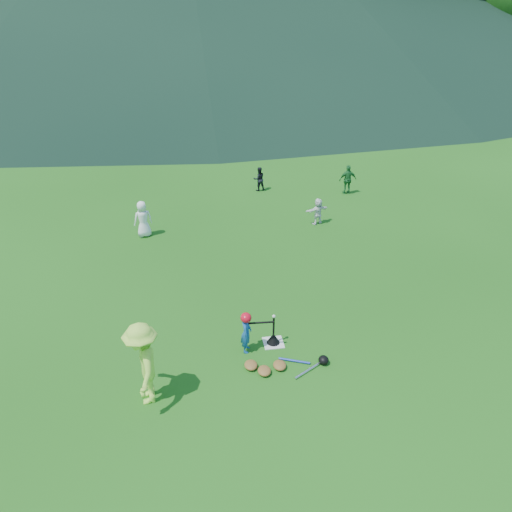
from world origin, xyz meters
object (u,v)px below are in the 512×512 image
at_px(adult_coach, 143,364).
at_px(batter_child, 246,333).
at_px(fielder_a, 143,219).
at_px(fielder_b, 259,179).
at_px(home_plate, 273,343).
at_px(fielder_c, 348,180).
at_px(fielder_d, 318,211).
at_px(batting_tee, 273,338).
at_px(equipment_pile, 280,366).

bearing_deg(adult_coach, batter_child, 115.59).
xyz_separation_m(fielder_a, fielder_b, (4.30, 3.42, -0.12)).
relative_size(home_plate, fielder_b, 0.48).
xyz_separation_m(batter_child, fielder_c, (5.16, 8.74, 0.09)).
xyz_separation_m(fielder_b, fielder_c, (3.30, -0.87, 0.09)).
height_order(fielder_d, batting_tee, fielder_d).
xyz_separation_m(adult_coach, fielder_d, (5.41, 7.39, -0.42)).
distance_m(home_plate, fielder_d, 6.65).
bearing_deg(home_plate, batter_child, -166.67).
bearing_deg(fielder_d, adult_coach, 37.05).
bearing_deg(batting_tee, fielder_a, 116.95).
relative_size(batter_child, equipment_pile, 0.53).
xyz_separation_m(batter_child, adult_coach, (-2.11, -1.16, 0.40)).
distance_m(home_plate, fielder_a, 6.81).
height_order(fielder_c, fielder_d, fielder_c).
distance_m(batter_child, fielder_d, 7.05).
height_order(batter_child, fielder_c, fielder_c).
xyz_separation_m(home_plate, fielder_d, (2.67, 6.08, 0.44)).
relative_size(fielder_b, equipment_pile, 0.53).
height_order(fielder_d, equipment_pile, fielder_d).
bearing_deg(fielder_c, fielder_d, 53.93).
bearing_deg(equipment_pile, adult_coach, -170.28).
relative_size(fielder_c, batting_tee, 1.67).
relative_size(home_plate, equipment_pile, 0.25).
bearing_deg(batter_child, fielder_a, 34.69).
bearing_deg(batter_child, batting_tee, -63.44).
height_order(fielder_b, fielder_d, fielder_b).
xyz_separation_m(batter_child, fielder_a, (-2.44, 6.20, 0.11)).
xyz_separation_m(fielder_a, equipment_pile, (3.05, -6.89, -0.52)).
bearing_deg(fielder_d, batter_child, 45.34).
distance_m(batter_child, equipment_pile, 1.01).
distance_m(home_plate, adult_coach, 3.16).
relative_size(fielder_c, fielder_d, 1.25).
bearing_deg(batter_child, fielder_c, -17.34).
xyz_separation_m(home_plate, fielder_a, (-3.07, 6.04, 0.58)).
relative_size(fielder_b, batting_tee, 1.39).
distance_m(fielder_c, batting_tee, 9.72).
distance_m(adult_coach, equipment_pile, 2.88).
bearing_deg(fielder_d, batting_tee, 49.59).
distance_m(fielder_d, equipment_pile, 7.44).
bearing_deg(home_plate, fielder_b, 82.64).
bearing_deg(batter_child, home_plate, -63.44).
distance_m(batter_child, fielder_a, 6.66).
xyz_separation_m(batter_child, batting_tee, (0.64, 0.15, -0.35)).
distance_m(fielder_a, fielder_b, 5.49).
height_order(adult_coach, fielder_d, adult_coach).
bearing_deg(fielder_b, batting_tee, 73.27).
xyz_separation_m(batter_child, equipment_pile, (0.62, -0.69, -0.41)).
bearing_deg(home_plate, batting_tee, 0.00).
bearing_deg(batting_tee, equipment_pile, -91.37).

